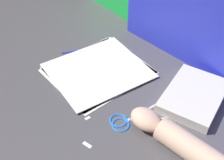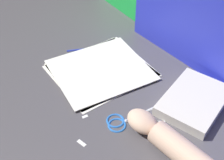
# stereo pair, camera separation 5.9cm
# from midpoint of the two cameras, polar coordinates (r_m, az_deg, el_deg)

# --- Properties ---
(ground_plane) EXTENTS (6.00, 6.00, 0.00)m
(ground_plane) POSITION_cam_midpoint_polar(r_m,az_deg,el_deg) (1.05, 0.78, -1.83)
(ground_plane) COLOR #4C494F
(paper_stack) EXTENTS (0.31, 0.34, 0.01)m
(paper_stack) POSITION_cam_midpoint_polar(r_m,az_deg,el_deg) (1.12, -0.52, 1.85)
(paper_stack) COLOR white
(paper_stack) RESTS_ON ground_plane
(book_closed) EXTENTS (0.25, 0.28, 0.03)m
(book_closed) POSITION_cam_midpoint_polar(r_m,az_deg,el_deg) (1.03, 16.42, -3.70)
(book_closed) COLOR silver
(book_closed) RESTS_ON ground_plane
(scissors) EXTENTS (0.13, 0.18, 0.01)m
(scissors) POSITION_cam_midpoint_polar(r_m,az_deg,el_deg) (0.95, 4.13, -7.44)
(scissors) COLOR silver
(scissors) RESTS_ON ground_plane
(hand_forearm) EXTENTS (0.33, 0.13, 0.07)m
(hand_forearm) POSITION_cam_midpoint_polar(r_m,az_deg,el_deg) (0.87, 13.51, -11.81)
(hand_forearm) COLOR beige
(hand_forearm) RESTS_ON ground_plane
(paper_scrap_near) EXTENTS (0.01, 0.02, 0.00)m
(paper_scrap_near) POSITION_cam_midpoint_polar(r_m,az_deg,el_deg) (0.96, -3.20, -6.72)
(paper_scrap_near) COLOR white
(paper_scrap_near) RESTS_ON ground_plane
(paper_scrap_mid) EXTENTS (0.03, 0.02, 0.00)m
(paper_scrap_mid) POSITION_cam_midpoint_polar(r_m,az_deg,el_deg) (0.90, -3.68, -11.48)
(paper_scrap_mid) COLOR white
(paper_scrap_mid) RESTS_ON ground_plane
(pen) EXTENTS (0.05, 0.12, 0.01)m
(pen) POSITION_cam_midpoint_polar(r_m,az_deg,el_deg) (1.22, -3.97, 5.70)
(pen) COLOR #2333B2
(pen) RESTS_ON ground_plane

